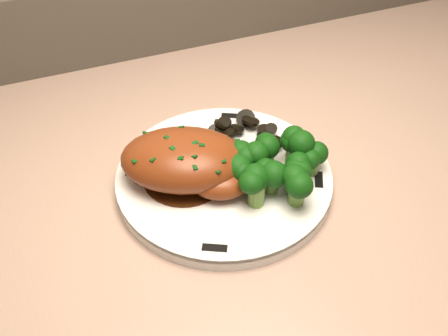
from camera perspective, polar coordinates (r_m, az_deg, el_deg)
name	(u,v)px	position (r m, az deg, el deg)	size (l,w,h in m)	color
plate	(224,180)	(0.63, 0.00, -1.19)	(0.24, 0.24, 0.02)	white
rim_accent_0	(231,116)	(0.71, 0.75, 5.30)	(0.03, 0.01, 0.00)	black
rim_accent_1	(131,168)	(0.64, -9.40, -0.04)	(0.03, 0.01, 0.00)	black
rim_accent_2	(215,248)	(0.56, -0.96, -8.14)	(0.03, 0.01, 0.00)	black
rim_accent_3	(319,180)	(0.63, 9.60, -1.19)	(0.03, 0.01, 0.00)	black
gravy_pool	(185,177)	(0.63, -3.99, -0.93)	(0.09, 0.09, 0.00)	#3A1B0A
chicken_breast	(188,162)	(0.61, -3.69, 0.62)	(0.16, 0.14, 0.05)	brown
mushroom_pile	(238,142)	(0.66, 1.44, 2.69)	(0.09, 0.06, 0.02)	black
broccoli_florets	(276,167)	(0.61, 5.33, 0.11)	(0.11, 0.09, 0.04)	olive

